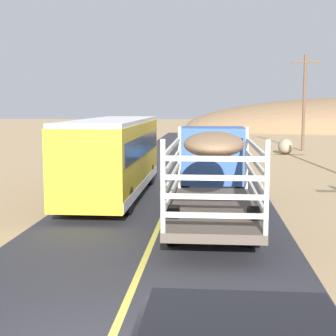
# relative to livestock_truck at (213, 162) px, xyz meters

# --- Properties ---
(livestock_truck) EXTENTS (2.53, 9.70, 3.02)m
(livestock_truck) POSITION_rel_livestock_truck_xyz_m (0.00, 0.00, 0.00)
(livestock_truck) COLOR #3359A5
(livestock_truck) RESTS_ON road_surface
(bus) EXTENTS (2.54, 10.00, 3.21)m
(bus) POSITION_rel_livestock_truck_xyz_m (-4.05, 2.30, -0.04)
(bus) COLOR gold
(bus) RESTS_ON road_surface
(car_far) EXTENTS (1.80, 4.40, 1.46)m
(car_far) POSITION_rel_livestock_truck_xyz_m (-0.17, 17.95, -1.10)
(car_far) COLOR #264C8C
(car_far) RESTS_ON road_surface
(power_pole_far) EXTENTS (2.20, 0.24, 7.84)m
(power_pole_far) POSITION_rel_livestock_truck_xyz_m (7.55, 23.94, 2.42)
(power_pole_far) COLOR brown
(power_pole_far) RESTS_ON ground
(boulder_mid_field) EXTENTS (1.16, 1.39, 1.22)m
(boulder_mid_field) POSITION_rel_livestock_truck_xyz_m (5.74, 21.08, -1.18)
(boulder_mid_field) COLOR gray
(boulder_mid_field) RESTS_ON ground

